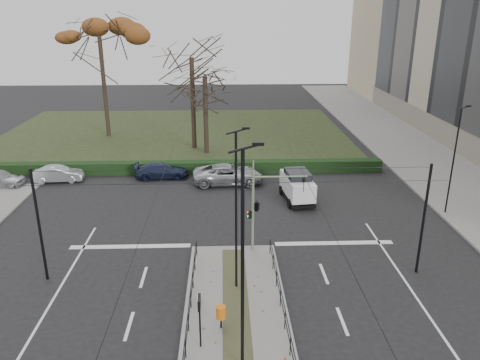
% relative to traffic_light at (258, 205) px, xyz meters
% --- Properties ---
extents(ground, '(140.00, 140.00, 0.00)m').
position_rel_traffic_light_xyz_m(ground, '(-1.38, -4.50, -2.92)').
color(ground, black).
rests_on(ground, ground).
extents(median_island, '(4.40, 15.00, 0.14)m').
position_rel_traffic_light_xyz_m(median_island, '(-1.38, -7.00, -2.85)').
color(median_island, slate).
rests_on(median_island, ground).
extents(sidewalk_east, '(8.00, 90.00, 0.14)m').
position_rel_traffic_light_xyz_m(sidewalk_east, '(16.62, 17.50, -2.85)').
color(sidewalk_east, slate).
rests_on(sidewalk_east, ground).
extents(park, '(38.00, 26.00, 0.10)m').
position_rel_traffic_light_xyz_m(park, '(-7.38, 27.50, -2.87)').
color(park, black).
rests_on(park, ground).
extents(hedge, '(38.00, 1.00, 1.00)m').
position_rel_traffic_light_xyz_m(hedge, '(-7.38, 14.10, -2.42)').
color(hedge, black).
rests_on(hedge, ground).
extents(median_railing, '(4.14, 13.24, 0.92)m').
position_rel_traffic_light_xyz_m(median_railing, '(-1.38, -7.10, -1.94)').
color(median_railing, black).
rests_on(median_railing, median_island).
extents(catenary, '(20.00, 34.00, 6.00)m').
position_rel_traffic_light_xyz_m(catenary, '(-1.38, -2.88, 0.50)').
color(catenary, black).
rests_on(catenary, ground).
extents(traffic_light, '(3.24, 1.86, 4.77)m').
position_rel_traffic_light_xyz_m(traffic_light, '(0.00, 0.00, 0.00)').
color(traffic_light, slate).
rests_on(traffic_light, median_island).
extents(litter_bin, '(0.42, 0.42, 1.07)m').
position_rel_traffic_light_xyz_m(litter_bin, '(-2.05, -6.94, -2.02)').
color(litter_bin, black).
rests_on(litter_bin, median_island).
extents(info_panel, '(0.13, 0.60, 2.32)m').
position_rel_traffic_light_xyz_m(info_panel, '(-2.88, -8.09, -0.96)').
color(info_panel, black).
rests_on(info_panel, median_island).
extents(streetlamp_median_near, '(0.74, 0.15, 8.88)m').
position_rel_traffic_light_xyz_m(streetlamp_median_near, '(-1.22, -9.32, 1.74)').
color(streetlamp_median_near, black).
rests_on(streetlamp_median_near, median_island).
extents(streetlamp_median_far, '(0.67, 0.14, 8.05)m').
position_rel_traffic_light_xyz_m(streetlamp_median_far, '(-1.29, -3.74, 1.31)').
color(streetlamp_median_far, black).
rests_on(streetlamp_median_far, median_island).
extents(streetlamp_sidewalk, '(0.61, 0.12, 7.27)m').
position_rel_traffic_light_xyz_m(streetlamp_sidewalk, '(13.14, 4.87, 0.92)').
color(streetlamp_sidewalk, black).
rests_on(streetlamp_sidewalk, sidewalk_east).
extents(parked_car_second, '(4.00, 1.71, 1.28)m').
position_rel_traffic_light_xyz_m(parked_car_second, '(-15.20, 12.31, -2.28)').
color(parked_car_second, '#A1A4A9').
rests_on(parked_car_second, ground).
extents(parked_car_third, '(4.43, 2.02, 1.26)m').
position_rel_traffic_light_xyz_m(parked_car_third, '(-6.98, 12.91, -2.29)').
color(parked_car_third, '#1B233F').
rests_on(parked_car_third, ground).
extents(parked_car_fourth, '(5.66, 2.85, 1.54)m').
position_rel_traffic_light_xyz_m(parked_car_fourth, '(-1.53, 11.39, -2.15)').
color(parked_car_fourth, '#A1A4A9').
rests_on(parked_car_fourth, ground).
extents(white_van, '(2.25, 4.24, 2.23)m').
position_rel_traffic_light_xyz_m(white_van, '(3.41, 7.64, -1.75)').
color(white_van, silver).
rests_on(white_van, ground).
extents(rust_tree, '(9.41, 9.41, 13.76)m').
position_rel_traffic_light_xyz_m(rust_tree, '(-14.49, 26.88, 7.63)').
color(rust_tree, black).
rests_on(rust_tree, park).
extents(bare_tree_center, '(7.47, 7.47, 11.67)m').
position_rel_traffic_light_xyz_m(bare_tree_center, '(-4.79, 21.68, 5.32)').
color(bare_tree_center, black).
rests_on(bare_tree_center, park).
extents(bare_tree_near, '(5.31, 5.31, 9.64)m').
position_rel_traffic_light_xyz_m(bare_tree_near, '(-3.51, 19.87, 3.89)').
color(bare_tree_near, black).
rests_on(bare_tree_near, park).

